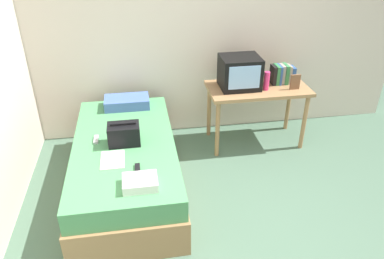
{
  "coord_description": "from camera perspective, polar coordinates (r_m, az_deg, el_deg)",
  "views": [
    {
      "loc": [
        -0.76,
        -2.31,
        2.44
      ],
      "look_at": [
        -0.23,
        0.92,
        0.57
      ],
      "focal_mm": 34.82,
      "sensor_mm": 36.0,
      "label": 1
    }
  ],
  "objects": [
    {
      "name": "ground_plane",
      "position": [
        3.44,
        6.57,
        -15.61
      ],
      "size": [
        8.0,
        8.0,
        0.0
      ],
      "primitive_type": "plane",
      "color": "#4C6B56"
    },
    {
      "name": "magazine",
      "position": [
        3.42,
        -12.08,
        -4.55
      ],
      "size": [
        0.21,
        0.29,
        0.01
      ],
      "primitive_type": "cube",
      "color": "white",
      "rests_on": "bed"
    },
    {
      "name": "bed",
      "position": [
        3.82,
        -10.04,
        -5.4
      ],
      "size": [
        1.0,
        2.0,
        0.55
      ],
      "color": "#9E754C",
      "rests_on": "ground"
    },
    {
      "name": "water_bottle",
      "position": [
        4.3,
        11.34,
        7.32
      ],
      "size": [
        0.06,
        0.06,
        0.21
      ],
      "primitive_type": "cylinder",
      "color": "#E53372",
      "rests_on": "desk"
    },
    {
      "name": "pillow",
      "position": [
        4.32,
        -9.93,
        4.16
      ],
      "size": [
        0.5,
        0.29,
        0.11
      ],
      "primitive_type": "cube",
      "color": "#4766AD",
      "rests_on": "bed"
    },
    {
      "name": "tv",
      "position": [
        4.29,
        7.32,
        8.69
      ],
      "size": [
        0.44,
        0.39,
        0.36
      ],
      "color": "black",
      "rests_on": "desk"
    },
    {
      "name": "remote_dark",
      "position": [
        3.24,
        -8.34,
        -6.04
      ],
      "size": [
        0.04,
        0.16,
        0.02
      ],
      "primitive_type": "cube",
      "color": "black",
      "rests_on": "bed"
    },
    {
      "name": "picture_frame",
      "position": [
        4.39,
        15.52,
        7.03
      ],
      "size": [
        0.11,
        0.02,
        0.17
      ],
      "primitive_type": "cube",
      "color": "brown",
      "rests_on": "desk"
    },
    {
      "name": "folded_towel",
      "position": [
        3.05,
        -7.95,
        -8.05
      ],
      "size": [
        0.28,
        0.22,
        0.08
      ],
      "primitive_type": "cube",
      "color": "white",
      "rests_on": "bed"
    },
    {
      "name": "desk",
      "position": [
        4.43,
        9.97,
        5.35
      ],
      "size": [
        1.16,
        0.6,
        0.73
      ],
      "color": "#9E754C",
      "rests_on": "ground"
    },
    {
      "name": "handbag",
      "position": [
        3.59,
        -10.38,
        -0.71
      ],
      "size": [
        0.3,
        0.2,
        0.22
      ],
      "color": "black",
      "rests_on": "bed"
    },
    {
      "name": "remote_silver",
      "position": [
        3.74,
        -14.47,
        -1.48
      ],
      "size": [
        0.04,
        0.14,
        0.02
      ],
      "primitive_type": "cube",
      "color": "#B7B7BC",
      "rests_on": "bed"
    },
    {
      "name": "wall_back",
      "position": [
        4.52,
        0.75,
        15.18
      ],
      "size": [
        5.2,
        0.1,
        2.6
      ],
      "primitive_type": "cube",
      "color": "beige",
      "rests_on": "ground"
    },
    {
      "name": "book_row",
      "position": [
        4.52,
        13.64,
        8.22
      ],
      "size": [
        0.27,
        0.17,
        0.22
      ],
      "color": "black",
      "rests_on": "desk"
    }
  ]
}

